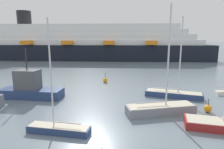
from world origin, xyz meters
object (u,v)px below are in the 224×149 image
channel_buoy_0 (208,108)px  cruise_ship (73,44)px  sailboat_2 (59,128)px  fishing_boat_0 (30,88)px  channel_buoy_1 (105,80)px  sailboat_1 (173,93)px  sailboat_3 (161,108)px

channel_buoy_0 → cruise_ship: cruise_ship is taller
sailboat_2 → cruise_ship: bearing=-69.0°
fishing_boat_0 → channel_buoy_0: bearing=173.5°
sailboat_2 → cruise_ship: (-11.25, 51.18, 4.65)m
sailboat_2 → cruise_ship: cruise_ship is taller
sailboat_2 → channel_buoy_1: 17.40m
sailboat_1 → sailboat_2: sailboat_1 is taller
sailboat_2 → channel_buoy_1: bearing=-89.1°
channel_buoy_0 → fishing_boat_0: bearing=168.7°
sailboat_2 → channel_buoy_0: sailboat_2 is taller
sailboat_1 → channel_buoy_0: sailboat_1 is taller
sailboat_2 → sailboat_3: sailboat_3 is taller
sailboat_1 → channel_buoy_0: (2.10, -4.87, -0.11)m
sailboat_3 → sailboat_2: bearing=-167.6°
channel_buoy_0 → channel_buoy_1: (-11.20, 12.44, -0.00)m
sailboat_1 → channel_buoy_1: size_ratio=5.99×
sailboat_3 → channel_buoy_1: 14.51m
sailboat_1 → fishing_boat_0: size_ratio=1.26×
cruise_ship → sailboat_1: bearing=-60.6°
sailboat_3 → channel_buoy_1: sailboat_3 is taller
channel_buoy_1 → sailboat_2: bearing=-97.7°
sailboat_2 → sailboat_3: (8.73, 4.23, 0.13)m
fishing_boat_0 → channel_buoy_0: (19.79, -3.94, -0.82)m
channel_buoy_1 → sailboat_1: bearing=-39.7°
channel_buoy_0 → sailboat_3: bearing=-173.1°
cruise_ship → sailboat_2: bearing=-76.8°
sailboat_3 → fishing_boat_0: sailboat_3 is taller
sailboat_2 → sailboat_1: bearing=-131.1°
sailboat_2 → channel_buoy_0: (13.52, 4.80, -0.06)m
fishing_boat_0 → sailboat_2: bearing=130.4°
sailboat_1 → channel_buoy_1: 11.84m
sailboat_3 → cruise_ship: (-19.97, 46.95, 4.53)m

